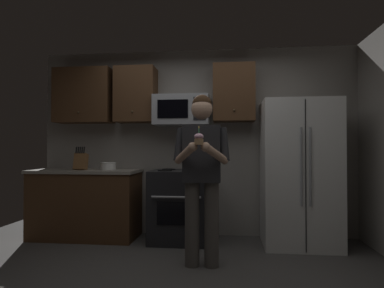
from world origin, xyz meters
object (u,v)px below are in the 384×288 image
object	(u,v)px
knife_block	(81,161)
bowl_large_white	(108,166)
microwave	(182,111)
cupcake	(199,139)
oven_range	(180,205)
person	(202,169)
refrigerator	(299,173)

from	to	relation	value
knife_block	bowl_large_white	distance (m)	0.37
microwave	cupcake	bearing A→B (deg)	-75.36
oven_range	person	world-z (taller)	person
microwave	knife_block	world-z (taller)	microwave
refrigerator	knife_block	xyz separation A→B (m)	(-2.85, 0.01, 0.14)
oven_range	knife_block	distance (m)	1.47
microwave	person	world-z (taller)	microwave
knife_block	cupcake	bearing A→B (deg)	-35.21
knife_block	microwave	bearing A→B (deg)	6.28
bowl_large_white	person	bearing A→B (deg)	-34.94
refrigerator	cupcake	xyz separation A→B (m)	(-1.15, -1.19, 0.39)
refrigerator	knife_block	bearing A→B (deg)	179.81
oven_range	knife_block	world-z (taller)	knife_block
oven_range	cupcake	size ratio (longest dim) A/B	5.36
person	cupcake	world-z (taller)	person
microwave	person	distance (m)	1.30
cupcake	person	bearing A→B (deg)	90.00
knife_block	oven_range	bearing A→B (deg)	1.25
oven_range	cupcake	distance (m)	1.53
oven_range	microwave	bearing A→B (deg)	89.98
person	cupcake	distance (m)	0.44
oven_range	cupcake	xyz separation A→B (m)	(0.35, -1.23, 0.83)
oven_range	refrigerator	xyz separation A→B (m)	(1.50, -0.04, 0.44)
refrigerator	cupcake	bearing A→B (deg)	-133.81
microwave	refrigerator	xyz separation A→B (m)	(1.50, -0.16, -0.82)
refrigerator	knife_block	world-z (taller)	refrigerator
oven_range	bowl_large_white	distance (m)	1.12
oven_range	knife_block	size ratio (longest dim) A/B	2.91
person	cupcake	xyz separation A→B (m)	(0.00, -0.33, 0.30)
cupcake	microwave	bearing A→B (deg)	104.64
cupcake	bowl_large_white	bearing A→B (deg)	136.72
oven_range	bowl_large_white	bearing A→B (deg)	177.67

